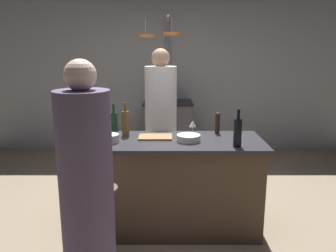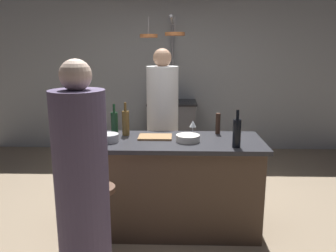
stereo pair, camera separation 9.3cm
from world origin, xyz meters
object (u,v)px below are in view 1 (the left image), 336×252
at_px(wine_bottle_rose, 102,123).
at_px(wine_glass_near_right_guest, 98,127).
at_px(wine_glass_near_left_guest, 193,124).
at_px(mixing_bowl_steel, 109,138).
at_px(pepper_mill, 217,123).
at_px(wine_bottle_amber, 125,123).
at_px(wine_bottle_white, 91,133).
at_px(wine_bottle_green, 114,123).
at_px(stove_range, 168,128).
at_px(mixing_bowl_ceramic, 188,138).
at_px(cutting_board, 155,137).
at_px(bar_stool_left, 103,223).
at_px(chef, 161,129).
at_px(guest_left, 87,197).
at_px(wine_bottle_dark, 238,132).

relative_size(wine_bottle_rose, wine_glass_near_right_guest, 2.02).
xyz_separation_m(wine_bottle_rose, wine_glass_near_right_guest, (-0.01, -0.14, -0.01)).
height_order(wine_glass_near_left_guest, mixing_bowl_steel, wine_glass_near_left_guest).
relative_size(pepper_mill, mixing_bowl_steel, 1.10).
bearing_deg(wine_bottle_amber, mixing_bowl_steel, -116.48).
distance_m(pepper_mill, wine_glass_near_right_guest, 1.19).
relative_size(wine_bottle_white, wine_bottle_rose, 1.06).
bearing_deg(wine_bottle_green, wine_bottle_rose, -169.48).
relative_size(stove_range, mixing_bowl_ceramic, 4.05).
distance_m(cutting_board, wine_glass_near_right_guest, 0.56).
relative_size(wine_bottle_green, mixing_bowl_steel, 1.58).
bearing_deg(mixing_bowl_ceramic, wine_bottle_amber, 159.64).
distance_m(bar_stool_left, cutting_board, 0.96).
xyz_separation_m(chef, mixing_bowl_ceramic, (0.27, -0.88, 0.12)).
bearing_deg(wine_bottle_white, mixing_bowl_ceramic, 10.11).
xyz_separation_m(guest_left, cutting_board, (0.42, 1.08, 0.13)).
relative_size(guest_left, mixing_bowl_steel, 8.83).
xyz_separation_m(pepper_mill, mixing_bowl_ceramic, (-0.31, -0.31, -0.07)).
relative_size(chef, wine_bottle_amber, 5.33).
height_order(stove_range, wine_bottle_rose, wine_bottle_rose).
bearing_deg(mixing_bowl_ceramic, wine_glass_near_right_guest, 171.36).
bearing_deg(wine_bottle_rose, stove_range, 73.41).
height_order(wine_bottle_white, wine_bottle_green, wine_bottle_white).
height_order(wine_bottle_rose, wine_glass_near_left_guest, wine_bottle_rose).
bearing_deg(bar_stool_left, wine_glass_near_left_guest, 46.77).
xyz_separation_m(bar_stool_left, wine_glass_near_right_guest, (-0.15, 0.70, 0.63)).
bearing_deg(cutting_board, wine_bottle_dark, -22.19).
height_order(chef, wine_glass_near_left_guest, chef).
distance_m(wine_bottle_dark, wine_glass_near_right_guest, 1.32).
xyz_separation_m(wine_bottle_rose, mixing_bowl_steel, (0.12, -0.30, -0.08)).
height_order(chef, wine_bottle_dark, chef).
relative_size(cutting_board, pepper_mill, 1.52).
distance_m(cutting_board, pepper_mill, 0.66).
bearing_deg(mixing_bowl_steel, wine_bottle_rose, 112.04).
bearing_deg(chef, wine_glass_near_right_guest, -128.54).
bearing_deg(wine_bottle_green, guest_left, -89.74).
relative_size(bar_stool_left, wine_bottle_amber, 2.07).
xyz_separation_m(chef, wine_bottle_amber, (-0.34, -0.65, 0.22)).
bearing_deg(guest_left, wine_bottle_white, 99.86).
bearing_deg(wine_bottle_rose, wine_bottle_amber, -11.16).
height_order(pepper_mill, wine_bottle_white, wine_bottle_white).
height_order(guest_left, wine_glass_near_left_guest, guest_left).
xyz_separation_m(guest_left, wine_glass_near_right_guest, (-0.14, 1.08, 0.22)).
xyz_separation_m(guest_left, wine_bottle_amber, (0.12, 1.18, 0.25)).
distance_m(wine_glass_near_right_guest, mixing_bowl_ceramic, 0.88).
height_order(guest_left, pepper_mill, guest_left).
bearing_deg(chef, pepper_mill, -43.83).
bearing_deg(bar_stool_left, wine_bottle_green, 91.33).
relative_size(wine_bottle_white, mixing_bowl_ceramic, 1.43).
bearing_deg(chef, mixing_bowl_ceramic, -72.61).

